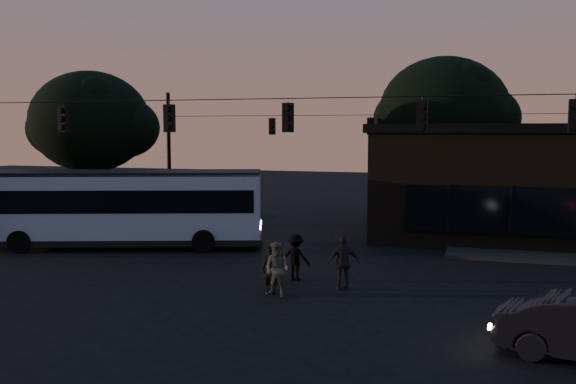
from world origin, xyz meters
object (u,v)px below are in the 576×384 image
(pedestrian_c, at_px, (343,263))
(bus, at_px, (125,205))
(pedestrian_a, at_px, (271,269))
(pedestrian_d, at_px, (296,257))
(pedestrian_b, at_px, (277,269))
(building, at_px, (540,181))

(pedestrian_c, bearing_deg, bus, -46.76)
(pedestrian_c, bearing_deg, pedestrian_a, 5.33)
(pedestrian_a, distance_m, pedestrian_c, 2.37)
(bus, height_order, pedestrian_d, bus)
(bus, xyz_separation_m, pedestrian_b, (8.98, -5.99, -1.03))
(pedestrian_a, relative_size, pedestrian_b, 0.93)
(building, relative_size, pedestrian_b, 9.04)
(building, height_order, pedestrian_c, building)
(pedestrian_c, distance_m, pedestrian_d, 2.02)
(building, xyz_separation_m, pedestrian_c, (-6.78, -13.11, -1.82))
(pedestrian_a, bearing_deg, pedestrian_c, 38.34)
(pedestrian_b, bearing_deg, pedestrian_c, 54.32)
(building, distance_m, pedestrian_b, 16.96)
(bus, relative_size, pedestrian_a, 7.70)
(building, bearing_deg, pedestrian_a, -121.83)
(pedestrian_c, bearing_deg, pedestrian_d, -47.91)
(pedestrian_b, height_order, pedestrian_c, pedestrian_c)
(pedestrian_c, xyz_separation_m, pedestrian_d, (-1.84, 0.83, -0.10))
(pedestrian_b, distance_m, pedestrian_d, 2.25)
(pedestrian_a, height_order, pedestrian_d, pedestrian_d)
(bus, xyz_separation_m, pedestrian_a, (8.68, -5.72, -1.09))
(building, bearing_deg, pedestrian_d, -125.07)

